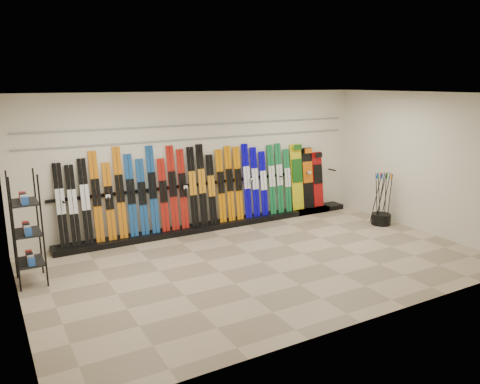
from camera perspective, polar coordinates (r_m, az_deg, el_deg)
floor at (r=8.60m, az=2.84°, el=-8.56°), size 8.00×8.00×0.00m
back_wall at (r=10.32m, az=-4.49°, el=3.78°), size 8.00×0.00×8.00m
left_wall at (r=6.95m, az=-26.15°, el=-2.25°), size 0.00×5.00×5.00m
right_wall at (r=10.81m, az=21.21°, el=3.35°), size 0.00×5.00×5.00m
ceiling at (r=7.99m, az=3.09°, el=11.85°), size 8.00×8.00×0.00m
ski_rack_base at (r=10.56m, az=-2.74°, el=-4.01°), size 8.00×0.40×0.12m
skis at (r=10.11m, az=-6.47°, el=0.33°), size 5.37×0.27×1.83m
snowboards at (r=11.72m, az=8.10°, el=1.70°), size 0.95×0.25×1.61m
accessory_rack at (r=8.22m, az=-24.54°, el=-4.08°), size 0.40×0.60×1.83m
pole_bin at (r=11.23m, az=16.81°, el=-3.18°), size 0.43×0.43×0.25m
ski_poles at (r=11.11m, az=16.88°, el=-0.76°), size 0.41×0.35×1.18m
slatwall_rail_0 at (r=10.23m, az=-4.50°, el=6.53°), size 7.60×0.02×0.03m
slatwall_rail_1 at (r=10.20m, az=-4.53°, el=8.20°), size 7.60×0.02×0.03m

